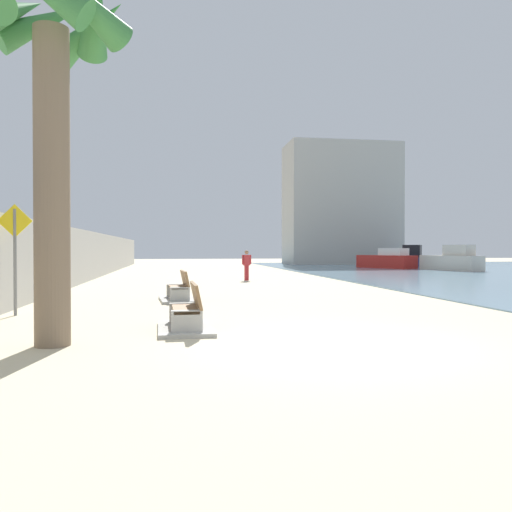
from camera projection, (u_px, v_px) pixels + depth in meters
name	position (u px, v px, depth m)	size (l,w,h in m)	color
ground_plane	(228.00, 281.00, 26.83)	(120.00, 120.00, 0.00)	beige
seawall	(77.00, 256.00, 25.64)	(0.80, 64.00, 2.62)	#ADAAA3
palm_tree	(52.00, 69.00, 8.98)	(2.76, 2.88, 6.64)	#7A6651
bench_near	(186.00, 319.00, 10.72)	(1.17, 2.13, 0.98)	#ADAAA3
bench_far	(179.00, 294.00, 16.73)	(1.27, 2.19, 0.98)	#ADAAA3
person_walking	(247.00, 263.00, 27.58)	(0.52, 0.25, 1.61)	#B22D33
boat_far_left	(413.00, 258.00, 49.96)	(4.46, 5.31, 2.01)	navy
boat_nearest	(387.00, 260.00, 44.26)	(3.82, 5.56, 1.70)	red
boat_distant	(452.00, 261.00, 39.34)	(2.76, 5.43, 1.95)	beige
pedestrian_sign	(15.00, 246.00, 13.07)	(0.85, 0.08, 2.81)	slate
harbor_building	(341.00, 205.00, 56.78)	(12.00, 6.00, 13.05)	#ADAAA3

